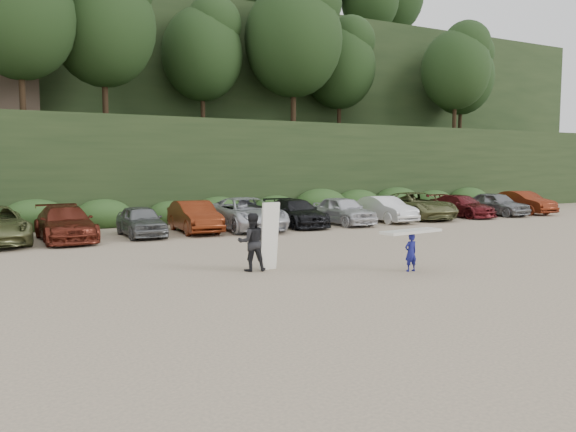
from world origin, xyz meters
TOP-DOWN VIEW (x-y plane):
  - ground at (0.00, 0.00)m, footprint 120.00×120.00m
  - hillside_backdrop at (-0.26, 35.93)m, footprint 90.00×41.50m
  - parked_cars at (1.88, 9.91)m, footprint 39.56×6.52m
  - child_surfer at (0.48, -2.80)m, footprint 2.20×0.86m
  - adult_surfer at (-3.76, -0.45)m, footprint 1.36×0.87m

SIDE VIEW (x-z plane):
  - ground at x=0.00m, z-range 0.00..0.00m
  - parked_cars at x=1.88m, z-range -0.05..1.58m
  - child_surfer at x=0.48m, z-range 0.23..1.52m
  - adult_surfer at x=-3.76m, z-range -0.15..1.98m
  - hillside_backdrop at x=-0.26m, z-range -2.78..25.22m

